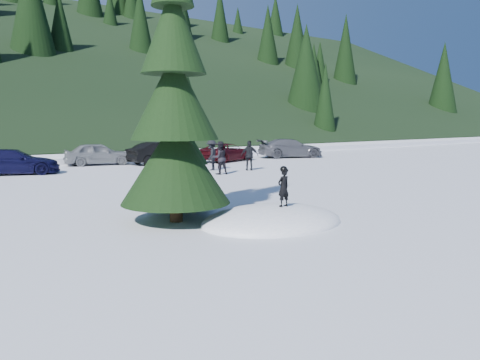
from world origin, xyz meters
TOP-DOWN VIEW (x-y plane):
  - ground at (0.00, 0.00)m, footprint 200.00×200.00m
  - snow_mound at (0.00, 0.00)m, footprint 4.48×3.52m
  - spruce_tall at (-2.20, 1.80)m, footprint 3.20×3.20m
  - spruce_short at (-1.20, 3.20)m, footprint 2.20×2.20m
  - child_skier at (0.22, -0.22)m, footprint 0.41×0.28m
  - adult_0 at (5.80, 11.20)m, footprint 1.00×0.84m
  - adult_1 at (8.40, 11.83)m, footprint 1.12×0.95m
  - adult_2 at (6.65, 13.30)m, footprint 1.33×1.31m
  - car_3 at (-3.41, 18.02)m, footprint 5.23×3.49m
  - car_4 at (2.38, 20.68)m, footprint 4.75×2.81m
  - car_5 at (6.13, 18.94)m, footprint 4.68×1.91m
  - car_6 at (11.02, 17.93)m, footprint 5.23×3.55m
  - car_7 at (17.17, 17.67)m, footprint 5.65×3.90m

SIDE VIEW (x-z plane):
  - ground at x=0.00m, z-range 0.00..0.00m
  - snow_mound at x=0.00m, z-range -0.48..0.48m
  - car_6 at x=11.02m, z-range 0.00..1.33m
  - car_3 at x=-3.41m, z-range 0.00..1.41m
  - car_5 at x=6.13m, z-range 0.00..1.51m
  - car_4 at x=2.38m, z-range 0.00..1.52m
  - car_7 at x=17.17m, z-range 0.00..1.52m
  - adult_1 at x=8.40m, z-range 0.00..1.80m
  - adult_0 at x=5.80m, z-range 0.00..1.84m
  - adult_2 at x=6.65m, z-range 0.00..1.84m
  - child_skier at x=0.22m, z-range 0.48..1.59m
  - spruce_short at x=-1.20m, z-range -0.58..4.79m
  - spruce_tall at x=-2.20m, z-range -0.98..7.62m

